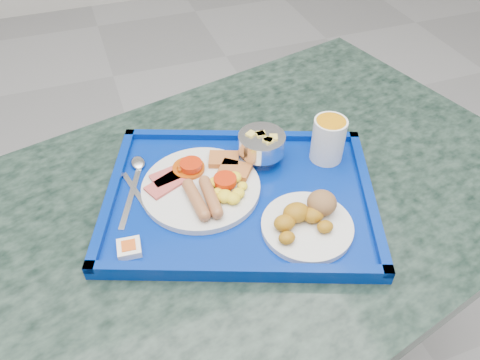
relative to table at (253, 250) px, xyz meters
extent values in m
cylinder|color=slate|center=(0.00, 0.00, -0.53)|extent=(0.55, 0.55, 0.03)
cylinder|color=slate|center=(0.00, 0.00, -0.18)|extent=(0.11, 0.11, 0.66)
cube|color=black|center=(0.00, 0.00, 0.17)|extent=(1.32, 1.04, 0.04)
cube|color=navy|center=(-0.04, -0.02, 0.20)|extent=(0.60, 0.52, 0.02)
cube|color=navy|center=(0.03, 0.15, 0.21)|extent=(0.48, 0.20, 0.01)
cube|color=navy|center=(-0.10, -0.18, 0.21)|extent=(0.48, 0.20, 0.01)
cube|color=navy|center=(0.19, -0.10, 0.21)|extent=(0.15, 0.35, 0.01)
cube|color=navy|center=(-0.26, 0.07, 0.21)|extent=(0.15, 0.35, 0.01)
cylinder|color=silver|center=(-0.10, 0.02, 0.21)|extent=(0.23, 0.23, 0.01)
cube|color=#D65755|center=(-0.15, 0.07, 0.22)|extent=(0.08, 0.06, 0.01)
cube|color=#D65755|center=(-0.16, 0.04, 0.22)|extent=(0.09, 0.07, 0.01)
cylinder|color=#BD4907|center=(-0.11, 0.07, 0.22)|extent=(0.06, 0.06, 0.01)
sphere|color=#BD4907|center=(-0.10, 0.06, 0.23)|extent=(0.01, 0.01, 0.01)
sphere|color=#BD4907|center=(-0.09, 0.07, 0.23)|extent=(0.01, 0.01, 0.01)
sphere|color=#BD4907|center=(-0.09, 0.08, 0.23)|extent=(0.01, 0.01, 0.01)
sphere|color=#BD4907|center=(-0.11, 0.05, 0.23)|extent=(0.01, 0.01, 0.01)
sphere|color=#BD4907|center=(-0.12, 0.07, 0.23)|extent=(0.01, 0.01, 0.01)
sphere|color=#BD4907|center=(-0.09, 0.08, 0.23)|extent=(0.01, 0.01, 0.01)
sphere|color=#BD4907|center=(-0.09, 0.07, 0.23)|extent=(0.01, 0.01, 0.01)
sphere|color=#BD4907|center=(-0.11, 0.06, 0.23)|extent=(0.01, 0.01, 0.01)
sphere|color=#BD4907|center=(-0.13, 0.07, 0.23)|extent=(0.01, 0.01, 0.01)
sphere|color=#BD4907|center=(-0.12, 0.08, 0.23)|extent=(0.01, 0.01, 0.01)
sphere|color=#BD4907|center=(-0.10, 0.08, 0.23)|extent=(0.01, 0.01, 0.01)
sphere|color=#BD4907|center=(-0.10, 0.07, 0.23)|extent=(0.01, 0.01, 0.01)
sphere|color=#BD4907|center=(-0.11, 0.09, 0.23)|extent=(0.01, 0.01, 0.01)
sphere|color=#BD4907|center=(-0.11, 0.08, 0.23)|extent=(0.01, 0.01, 0.01)
sphere|color=#BD4907|center=(-0.13, 0.07, 0.23)|extent=(0.01, 0.01, 0.01)
sphere|color=#BD4907|center=(-0.10, 0.07, 0.23)|extent=(0.01, 0.01, 0.01)
cube|color=#AF602B|center=(-0.04, 0.07, 0.22)|extent=(0.07, 0.06, 0.01)
cube|color=#AF602B|center=(-0.03, 0.03, 0.22)|extent=(0.07, 0.07, 0.01)
cylinder|color=brown|center=(-0.12, -0.02, 0.23)|extent=(0.03, 0.09, 0.02)
cylinder|color=brown|center=(-0.10, -0.02, 0.23)|extent=(0.02, 0.09, 0.02)
ellipsoid|color=yellow|center=(-0.08, 0.01, 0.23)|extent=(0.03, 0.03, 0.02)
ellipsoid|color=yellow|center=(-0.07, 0.01, 0.23)|extent=(0.03, 0.03, 0.02)
ellipsoid|color=yellow|center=(-0.03, -0.01, 0.22)|extent=(0.02, 0.02, 0.01)
ellipsoid|color=yellow|center=(-0.04, -0.03, 0.23)|extent=(0.02, 0.02, 0.02)
ellipsoid|color=yellow|center=(-0.07, -0.03, 0.23)|extent=(0.03, 0.03, 0.02)
ellipsoid|color=yellow|center=(-0.04, 0.01, 0.23)|extent=(0.03, 0.03, 0.02)
ellipsoid|color=yellow|center=(-0.06, -0.04, 0.23)|extent=(0.03, 0.03, 0.02)
ellipsoid|color=yellow|center=(-0.06, 0.02, 0.23)|extent=(0.03, 0.03, 0.02)
ellipsoid|color=yellow|center=(-0.08, -0.01, 0.22)|extent=(0.02, 0.02, 0.01)
cylinder|color=#B51C04|center=(-0.11, 0.07, 0.23)|extent=(0.04, 0.04, 0.01)
cylinder|color=#B51C04|center=(-0.06, 0.00, 0.23)|extent=(0.04, 0.04, 0.01)
cylinder|color=silver|center=(0.05, -0.14, 0.21)|extent=(0.16, 0.16, 0.01)
ellipsoid|color=#996512|center=(0.07, -0.16, 0.23)|extent=(0.03, 0.02, 0.02)
ellipsoid|color=#996512|center=(0.06, -0.13, 0.23)|extent=(0.04, 0.03, 0.03)
ellipsoid|color=#996512|center=(0.03, -0.12, 0.23)|extent=(0.05, 0.04, 0.03)
ellipsoid|color=#996512|center=(0.00, -0.13, 0.23)|extent=(0.04, 0.03, 0.03)
ellipsoid|color=#996512|center=(0.00, -0.16, 0.23)|extent=(0.03, 0.02, 0.02)
ellipsoid|color=#8E6039|center=(0.08, -0.11, 0.24)|extent=(0.05, 0.05, 0.04)
cylinder|color=silver|center=(0.04, 0.06, 0.21)|extent=(0.06, 0.06, 0.01)
cylinder|color=silver|center=(0.04, 0.06, 0.22)|extent=(0.02, 0.02, 0.02)
cylinder|color=silver|center=(0.04, 0.06, 0.25)|extent=(0.09, 0.09, 0.04)
cube|color=#F8DD5E|center=(0.06, 0.05, 0.26)|extent=(0.02, 0.02, 0.01)
cube|color=#F8DD5E|center=(0.02, 0.08, 0.26)|extent=(0.02, 0.02, 0.01)
cube|color=#F8DD5E|center=(0.04, 0.05, 0.26)|extent=(0.02, 0.02, 0.01)
cube|color=#F8DD5E|center=(0.04, 0.05, 0.26)|extent=(0.02, 0.02, 0.01)
cube|color=#F8DD5E|center=(0.04, 0.07, 0.26)|extent=(0.02, 0.02, 0.01)
cube|color=#F8DD5E|center=(0.04, 0.07, 0.26)|extent=(0.02, 0.02, 0.01)
cylinder|color=white|center=(0.17, 0.03, 0.25)|extent=(0.07, 0.07, 0.09)
cylinder|color=orange|center=(0.17, 0.03, 0.29)|extent=(0.06, 0.06, 0.01)
cube|color=silver|center=(-0.22, 0.05, 0.21)|extent=(0.04, 0.13, 0.00)
ellipsoid|color=silver|center=(-0.20, 0.14, 0.21)|extent=(0.04, 0.05, 0.01)
cube|color=silver|center=(-0.23, 0.04, 0.21)|extent=(0.07, 0.15, 0.00)
cube|color=white|center=(-0.26, -0.08, 0.21)|extent=(0.04, 0.04, 0.01)
cube|color=#E25819|center=(-0.26, -0.08, 0.22)|extent=(0.03, 0.03, 0.00)
camera|label=1|loc=(-0.25, -0.60, 0.84)|focal=35.00mm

